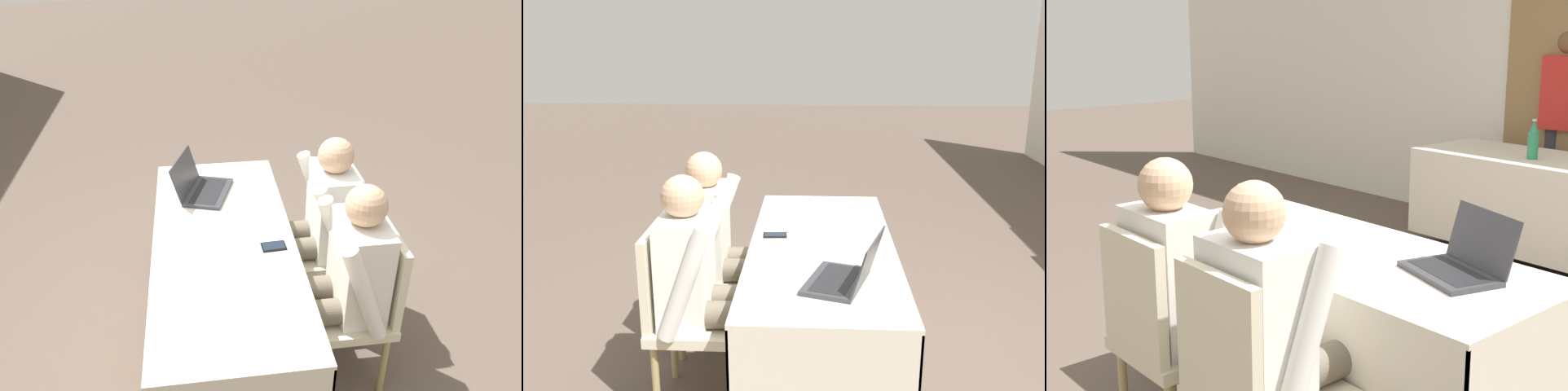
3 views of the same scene
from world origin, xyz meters
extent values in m
cube|color=olive|center=(-0.92, 3.09, 1.33)|extent=(0.78, 0.04, 2.65)
cube|color=beige|center=(0.00, 0.00, 0.73)|extent=(1.76, 0.73, 0.02)
cube|color=beige|center=(0.00, -0.36, 0.42)|extent=(1.76, 0.01, 0.61)
cube|color=beige|center=(0.00, 0.36, 0.42)|extent=(1.76, 0.01, 0.61)
cube|color=beige|center=(-0.88, 0.00, 0.42)|extent=(0.01, 0.73, 0.61)
cube|color=beige|center=(-0.57, 2.46, 0.73)|extent=(1.76, 0.73, 0.02)
cube|color=beige|center=(-0.57, 2.10, 0.42)|extent=(1.76, 0.01, 0.61)
cube|color=beige|center=(-1.44, 2.46, 0.42)|extent=(0.01, 0.73, 0.61)
cylinder|color=#333333|center=(-0.57, 2.46, 0.06)|extent=(0.06, 0.06, 0.11)
cube|color=#333338|center=(0.49, 0.05, 0.75)|extent=(0.40, 0.32, 0.02)
cube|color=black|center=(0.49, 0.05, 0.76)|extent=(0.34, 0.24, 0.00)
cube|color=#333338|center=(0.53, 0.19, 0.86)|extent=(0.36, 0.17, 0.21)
cube|color=black|center=(0.53, 0.19, 0.86)|extent=(0.32, 0.14, 0.18)
cube|color=black|center=(-0.10, -0.24, 0.75)|extent=(0.08, 0.13, 0.01)
cube|color=#192333|center=(-0.10, -0.24, 0.75)|extent=(0.07, 0.11, 0.00)
cube|color=white|center=(-0.60, -0.03, 0.74)|extent=(0.31, 0.35, 0.00)
cube|color=white|center=(0.13, -0.08, 0.74)|extent=(0.30, 0.35, 0.00)
cylinder|color=#288456|center=(-0.61, 2.36, 0.83)|extent=(0.07, 0.07, 0.18)
cone|color=#288456|center=(-0.61, 2.36, 0.96)|extent=(0.06, 0.06, 0.07)
cylinder|color=silver|center=(-0.61, 2.36, 1.00)|extent=(0.03, 0.03, 0.01)
cylinder|color=tan|center=(-0.44, -0.42, 0.20)|extent=(0.04, 0.04, 0.39)
cube|color=beige|center=(-0.26, -0.59, 0.42)|extent=(0.44, 0.44, 0.05)
cube|color=beige|center=(-0.26, -0.79, 0.67)|extent=(0.40, 0.04, 0.45)
cube|color=beige|center=(0.26, -0.79, 0.67)|extent=(0.40, 0.04, 0.45)
cylinder|color=#665B4C|center=(-0.17, -0.46, 0.51)|extent=(0.13, 0.42, 0.13)
cylinder|color=#665B4C|center=(-0.35, -0.46, 0.51)|extent=(0.13, 0.42, 0.13)
cylinder|color=#665B4C|center=(-0.17, -0.28, 0.22)|extent=(0.10, 0.10, 0.44)
cylinder|color=#665B4C|center=(-0.35, -0.28, 0.22)|extent=(0.10, 0.10, 0.44)
cube|color=silver|center=(-0.26, -0.64, 0.70)|extent=(0.36, 0.22, 0.52)
cylinder|color=silver|center=(-0.05, -0.60, 0.71)|extent=(0.08, 0.26, 0.54)
cylinder|color=silver|center=(-0.47, -0.60, 0.71)|extent=(0.08, 0.26, 0.54)
sphere|color=tan|center=(-0.26, -0.64, 1.05)|extent=(0.20, 0.20, 0.20)
cylinder|color=#665B4C|center=(0.35, -0.46, 0.51)|extent=(0.13, 0.42, 0.13)
cylinder|color=#665B4C|center=(0.17, -0.46, 0.51)|extent=(0.13, 0.42, 0.13)
cube|color=white|center=(0.26, -0.64, 0.70)|extent=(0.36, 0.22, 0.52)
cylinder|color=white|center=(0.47, -0.60, 0.71)|extent=(0.08, 0.26, 0.54)
cylinder|color=white|center=(0.05, -0.60, 0.71)|extent=(0.08, 0.26, 0.54)
sphere|color=tan|center=(0.26, -0.64, 1.05)|extent=(0.20, 0.20, 0.20)
cylinder|color=#33333D|center=(-0.90, 3.11, 0.42)|extent=(0.12, 0.12, 0.85)
cube|color=red|center=(-0.82, 3.12, 1.12)|extent=(0.37, 0.26, 0.55)
camera|label=1|loc=(-2.15, 0.10, 2.27)|focal=35.00mm
camera|label=2|loc=(2.78, -0.04, 1.78)|focal=40.00mm
camera|label=3|loc=(1.99, -1.95, 1.61)|focal=50.00mm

